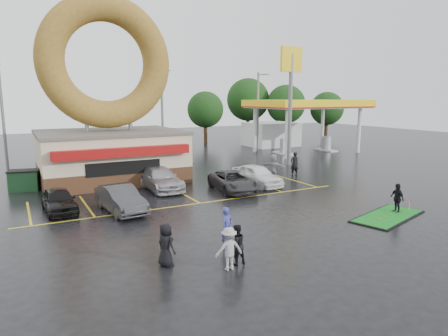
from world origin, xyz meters
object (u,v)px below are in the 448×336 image
streetlight_right (258,110)px  car_grey (233,181)px  gas_station (291,118)px  car_dgrey (121,199)px  streetlight_mid (162,111)px  person_cameraman (397,198)px  dumpster (24,181)px  person_blue (227,228)px  streetlight_left (3,115)px  shell_sign (291,84)px  car_white (257,175)px  donut_shop (109,121)px  putting_green (388,216)px  car_silver (160,179)px  car_black (59,200)px

streetlight_right → car_grey: streetlight_right is taller
gas_station → car_dgrey: bearing=-145.0°
streetlight_mid → car_grey: streetlight_mid is taller
gas_station → streetlight_right: (-4.00, 0.98, 1.08)m
person_cameraman → dumpster: person_cameraman is taller
streetlight_mid → person_cameraman: 25.07m
gas_station → person_blue: size_ratio=7.89×
streetlight_mid → person_cameraman: bearing=-79.4°
dumpster → streetlight_right: bearing=33.9°
person_blue → person_cameraman: person_blue is taller
person_blue → streetlight_left: bearing=84.4°
streetlight_right → streetlight_mid: bearing=-175.2°
shell_sign → car_white: (-7.46, -6.15, -6.63)m
car_grey → dumpster: size_ratio=2.63×
person_cameraman → dumpster: size_ratio=0.90×
car_dgrey → dumpster: 9.33m
donut_shop → car_white: (8.54, -7.12, -3.71)m
person_blue → car_dgrey: bearing=84.9°
putting_green → streetlight_mid: bearing=98.2°
donut_shop → gas_station: (23.00, 7.97, -0.77)m
streetlight_mid → donut_shop: bearing=-131.4°
shell_sign → streetlight_right: (3.00, 9.92, -2.60)m
streetlight_right → car_white: (-10.46, -16.07, -4.03)m
car_white → person_cameraman: 9.74m
gas_station → car_silver: gas_station is taller
gas_station → streetlight_right: size_ratio=1.52×
shell_sign → car_dgrey: bearing=-154.9°
car_dgrey → car_grey: (7.83, 1.50, -0.07)m
car_dgrey → streetlight_mid: bearing=56.6°
streetlight_mid → car_silver: 14.38m
car_grey → donut_shop: bearing=136.1°
shell_sign → putting_green: shell_sign is taller
donut_shop → person_cameraman: 20.37m
streetlight_mid → putting_green: streetlight_mid is taller
streetlight_left → putting_green: streetlight_left is taller
streetlight_mid → car_dgrey: size_ratio=2.05×
gas_station → car_white: gas_station is taller
donut_shop → car_black: 9.66m
gas_station → car_black: size_ratio=3.56×
car_dgrey → person_cameraman: size_ratio=2.71×
donut_shop → car_grey: donut_shop is taller
donut_shop → gas_station: bearing=19.1°
car_black → car_dgrey: size_ratio=0.87×
donut_shop → car_silver: 6.57m
streetlight_right → car_white: streetlight_right is taller
car_grey → person_blue: size_ratio=2.74×
shell_sign → dumpster: size_ratio=5.89×
donut_shop → person_cameraman: (11.55, -16.39, -3.65)m
streetlight_left → car_black: 15.36m
streetlight_mid → car_black: 19.81m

